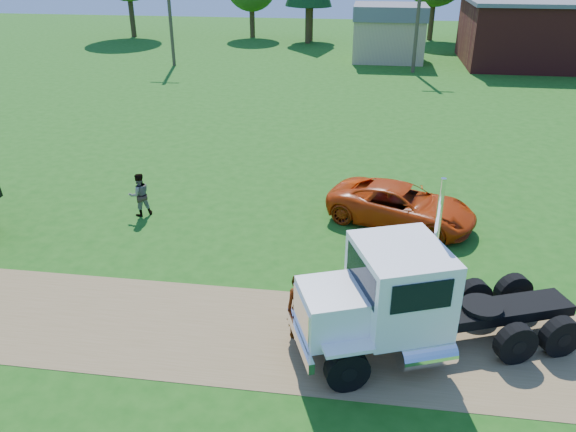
# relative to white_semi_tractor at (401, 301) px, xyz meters

# --- Properties ---
(ground) EXTENTS (140.00, 140.00, 0.00)m
(ground) POSITION_rel_white_semi_tractor_xyz_m (-3.63, 0.16, -1.51)
(ground) COLOR #1A5211
(ground) RESTS_ON ground
(dirt_track) EXTENTS (120.00, 4.20, 0.01)m
(dirt_track) POSITION_rel_white_semi_tractor_xyz_m (-3.63, 0.16, -1.51)
(dirt_track) COLOR brown
(dirt_track) RESTS_ON ground
(white_semi_tractor) EXTENTS (7.42, 4.67, 4.43)m
(white_semi_tractor) POSITION_rel_white_semi_tractor_xyz_m (0.00, 0.00, 0.00)
(white_semi_tractor) COLOR black
(white_semi_tractor) RESTS_ON ground
(orange_pickup) EXTENTS (5.87, 4.18, 1.49)m
(orange_pickup) POSITION_rel_white_semi_tractor_xyz_m (0.36, 7.35, -0.77)
(orange_pickup) COLOR #C13709
(orange_pickup) RESTS_ON ground
(spectator_a) EXTENTS (0.79, 0.67, 1.82)m
(spectator_a) POSITION_rel_white_semi_tractor_xyz_m (-2.55, 0.24, -0.60)
(spectator_a) COLOR #999999
(spectator_a) RESTS_ON ground
(spectator_b) EXTENTS (1.04, 1.00, 1.68)m
(spectator_b) POSITION_rel_white_semi_tractor_xyz_m (-9.42, 6.72, -0.67)
(spectator_b) COLOR #999999
(spectator_b) RESTS_ON ground
(brick_building) EXTENTS (15.40, 10.40, 5.30)m
(brick_building) POSITION_rel_white_semi_tractor_xyz_m (14.37, 40.16, 1.15)
(brick_building) COLOR maroon
(brick_building) RESTS_ON ground
(tan_shed) EXTENTS (6.20, 5.40, 4.70)m
(tan_shed) POSITION_rel_white_semi_tractor_xyz_m (0.37, 40.16, 0.91)
(tan_shed) COLOR tan
(tan_shed) RESTS_ON ground
(utility_poles) EXTENTS (42.20, 0.28, 9.00)m
(utility_poles) POSITION_rel_white_semi_tractor_xyz_m (2.37, 35.16, 3.20)
(utility_poles) COLOR #463928
(utility_poles) RESTS_ON ground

